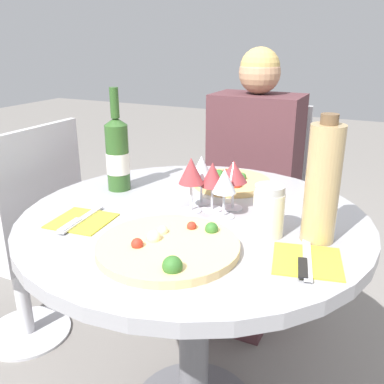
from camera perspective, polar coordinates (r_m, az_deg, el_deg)
name	(u,v)px	position (r m, az deg, el deg)	size (l,w,h in m)	color
dining_table	(194,256)	(1.27, 0.27, -8.50)	(0.98, 0.98, 0.73)	slate
chair_behind_diner	(257,206)	(2.06, 8.64, -1.82)	(0.40, 0.40, 0.91)	silver
seated_diner	(247,203)	(1.90, 7.36, -1.47)	(0.38, 0.48, 1.17)	#512D33
chair_empty_side	(26,244)	(1.80, -21.23, -6.43)	(0.40, 0.40, 0.91)	silver
pizza_large	(168,247)	(1.01, -3.18, -7.27)	(0.34, 0.34, 0.05)	#E5C17F
pizza_small_far	(230,181)	(1.45, 5.13, 1.42)	(0.26, 0.26, 0.05)	#DBB26B
wine_bottle	(117,154)	(1.39, -9.91, 5.04)	(0.07, 0.07, 0.33)	#2D5623
tall_carafe	(323,184)	(1.05, 17.02, 1.08)	(0.08, 0.08, 0.31)	tan
sugar_shaker	(269,211)	(1.08, 10.17, -2.50)	(0.08, 0.08, 0.13)	silver
wine_glass_back_right	(233,173)	(1.22, 5.55, 2.60)	(0.08, 0.08, 0.14)	silver
wine_glass_front_right	(224,182)	(1.16, 4.34, 1.33)	(0.07, 0.07, 0.14)	silver
wine_glass_center	(212,176)	(1.21, 2.74, 2.18)	(0.07, 0.07, 0.14)	silver
wine_glass_front_left	(191,172)	(1.19, -0.11, 2.69)	(0.07, 0.07, 0.16)	silver
wine_glass_back_left	(201,170)	(1.26, 1.27, 2.93)	(0.08, 0.08, 0.15)	silver
place_setting_left	(81,221)	(1.20, -14.57, -3.72)	(0.16, 0.19, 0.01)	yellow
place_setting_right	(307,261)	(0.99, 15.06, -8.87)	(0.18, 0.19, 0.01)	yellow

